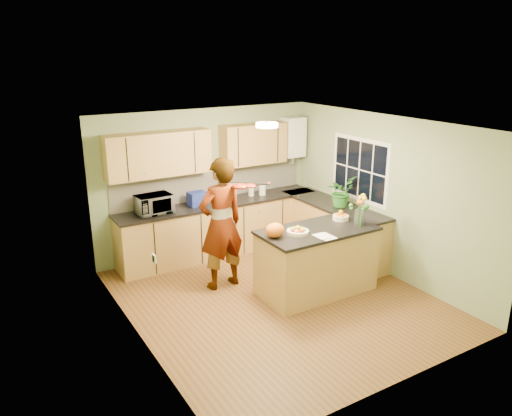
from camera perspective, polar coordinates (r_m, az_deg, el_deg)
floor at (r=7.29m, az=2.41°, el=-10.36°), size 4.50×4.50×0.00m
ceiling at (r=6.51m, az=2.70°, el=9.48°), size 4.00×4.50×0.02m
wall_back at (r=8.68m, az=-5.70°, el=3.05°), size 4.00×0.02×2.50m
wall_front at (r=5.21m, az=16.48°, el=-7.73°), size 4.00×0.02×2.50m
wall_left at (r=5.99m, az=-13.66°, el=-4.14°), size 0.02×4.50×2.50m
wall_right at (r=8.03m, az=14.52°, el=1.37°), size 0.02×4.50×2.50m
back_counter at (r=8.69m, az=-4.10°, el=-2.26°), size 3.64×0.62×0.94m
right_counter at (r=8.66m, az=8.75°, el=-2.50°), size 0.62×2.24×0.94m
splashback at (r=8.72m, az=-5.06°, el=2.80°), size 3.60×0.02×0.52m
upper_cabinets at (r=8.33m, az=-6.42°, el=6.64°), size 3.20×0.34×0.70m
boiler at (r=9.25m, az=4.23°, el=8.09°), size 0.40×0.30×0.86m
window_right at (r=8.37m, az=11.74°, el=4.33°), size 0.01×1.30×1.05m
light_switch at (r=5.44m, az=-11.58°, el=-5.66°), size 0.02×0.09×0.09m
ceiling_lamp at (r=6.76m, az=1.26°, el=9.47°), size 0.30×0.30×0.07m
peninsula_island at (r=7.36m, az=6.92°, el=-5.97°), size 1.70×0.87×0.98m
fruit_dish at (r=6.97m, az=4.80°, el=-2.58°), size 0.31×0.31×0.11m
orange_bowl at (r=7.61m, az=9.66°, el=-0.90°), size 0.24×0.24×0.14m
flower_vase at (r=7.32m, az=11.73°, el=0.52°), size 0.27×0.27×0.51m
orange_bag at (r=6.80m, az=2.17°, el=-2.54°), size 0.33×0.31×0.20m
papers at (r=6.90m, az=7.94°, el=-3.23°), size 0.21×0.28×0.01m
violinist at (r=7.30m, az=-4.00°, el=-1.85°), size 0.76×0.53×1.98m
violin at (r=7.03m, az=-1.83°, el=2.50°), size 0.59×0.51×0.15m
microwave at (r=8.05m, az=-11.59°, el=0.43°), size 0.57×0.41×0.30m
blue_box at (r=8.36m, az=-6.75°, el=1.06°), size 0.31×0.24×0.23m
kettle at (r=8.66m, az=-2.76°, el=1.78°), size 0.16×0.16×0.29m
jar_cream at (r=8.87m, az=-0.56°, el=1.89°), size 0.10×0.10×0.15m
jar_white at (r=8.92m, az=0.72°, el=2.10°), size 0.15×0.15×0.19m
potted_plant at (r=8.33m, az=9.67°, el=1.88°), size 0.56×0.52×0.51m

